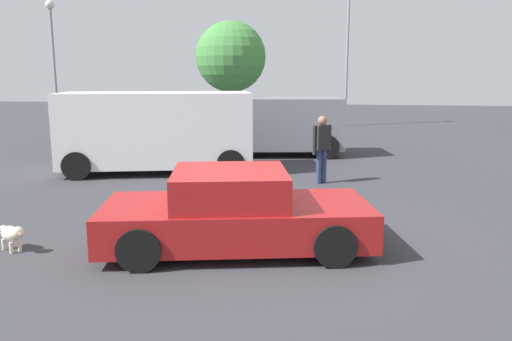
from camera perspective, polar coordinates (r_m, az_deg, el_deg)
name	(u,v)px	position (r m, az deg, el deg)	size (l,w,h in m)	color
ground_plane	(237,245)	(8.38, -2.21, -8.40)	(80.00, 80.00, 0.00)	#38383D
sedan_foreground	(235,213)	(8.04, -2.41, -4.83)	(4.50, 2.70, 1.28)	maroon
dog	(12,234)	(8.87, -25.92, -6.49)	(0.59, 0.44, 0.44)	beige
van_white	(157,129)	(14.61, -11.15, 4.59)	(5.62, 3.34, 2.26)	white
suv_dark	(275,124)	(17.42, 2.16, 5.29)	(4.80, 2.80, 1.97)	gray
pedestrian	(322,143)	(12.91, 7.47, 3.07)	(0.46, 0.44, 1.73)	navy
light_post_near	(52,42)	(28.40, -22.06, 13.29)	(0.44, 0.44, 6.42)	gray
light_post_mid	(348,35)	(27.95, 10.36, 14.84)	(0.44, 0.44, 7.18)	gray
tree_back_center	(231,57)	(25.62, -2.86, 12.71)	(3.49, 3.49, 5.37)	brown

